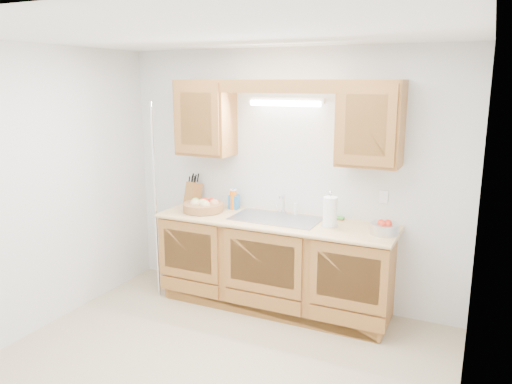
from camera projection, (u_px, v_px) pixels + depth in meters
The scene contains 17 objects.
room at pixel (212, 213), 3.62m from camera, with size 3.52×3.50×2.50m.
base_cabinets at pixel (275, 264), 4.86m from camera, with size 2.20×0.60×0.86m, color #A46630.
countertop at pixel (275, 221), 4.75m from camera, with size 2.30×0.63×0.04m, color #EABE7B.
upper_cabinet_left at pixel (206, 118), 5.02m from camera, with size 0.55×0.33×0.75m, color #A46630.
upper_cabinet_right at pixel (371, 124), 4.33m from camera, with size 0.55×0.33×0.75m, color #A46630.
valance at pixel (276, 86), 4.48m from camera, with size 2.20×0.05×0.12m, color #A46630.
fluorescent_fixture at pixel (286, 102), 4.71m from camera, with size 0.76×0.08×0.08m.
sink at pixel (276, 226), 4.78m from camera, with size 0.84×0.46×0.36m.
wire_shelf_pole at pixel (155, 202), 5.00m from camera, with size 0.03×0.03×2.00m, color silver.
outlet_plate at pixel (384, 197), 4.57m from camera, with size 0.08×0.01×0.12m, color white.
fruit_basket at pixel (203, 206), 5.03m from camera, with size 0.45×0.45×0.13m.
knife_block at pixel (193, 193), 5.31m from camera, with size 0.15×0.21×0.34m.
orange_canister at pixel (233, 199), 5.10m from camera, with size 0.09×0.09×0.21m.
soap_bottle at pixel (234, 199), 5.12m from camera, with size 0.10×0.10×0.21m, color #236CAF.
sponge at pixel (338, 218), 4.74m from camera, with size 0.12×0.08×0.02m.
paper_towel at pixel (330, 212), 4.48m from camera, with size 0.16×0.16×0.32m.
apple_bowl at pixel (384, 228), 4.28m from camera, with size 0.28×0.28×0.13m.
Camera 1 is at (1.77, -3.03, 2.19)m, focal length 35.00 mm.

